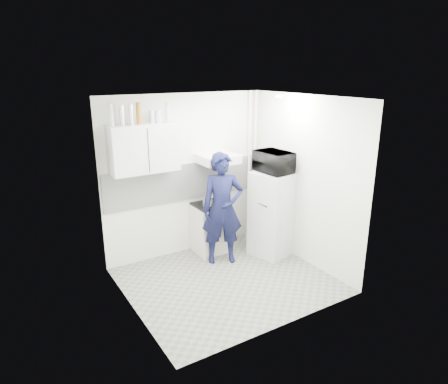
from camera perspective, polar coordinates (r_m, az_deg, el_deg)
floor at (r=5.95m, az=0.45°, el=-12.52°), size 2.80×2.80×0.00m
ceiling at (r=5.18m, az=0.52°, el=13.32°), size 2.80×2.80×0.00m
wall_back at (r=6.47m, az=-5.42°, el=2.37°), size 2.80×0.00×2.80m
wall_left at (r=4.87m, az=-13.64°, el=-3.15°), size 0.00×2.60×2.60m
wall_right at (r=6.25m, az=11.42°, el=1.56°), size 0.00×2.60×2.60m
person at (r=6.17m, az=-0.23°, el=-2.40°), size 0.75×0.63×1.76m
stove at (r=6.67m, az=-2.08°, el=-5.24°), size 0.50×0.50×0.80m
fridge at (r=6.52m, az=6.87°, el=-3.11°), size 0.71×0.71×1.40m
stove_top at (r=6.53m, az=-2.12°, el=-1.85°), size 0.48×0.48×0.03m
saucepan at (r=6.44m, az=-2.36°, el=-1.55°), size 0.16×0.16×0.09m
microwave at (r=6.28m, az=7.15°, el=4.30°), size 0.62×0.44×0.33m
bottle_a at (r=5.70m, az=-15.87°, el=10.57°), size 0.07×0.07×0.31m
bottle_b at (r=5.74m, az=-14.38°, el=10.54°), size 0.07×0.07×0.27m
bottle_c at (r=5.78m, az=-13.14°, el=10.70°), size 0.07×0.07×0.28m
bottle_d at (r=5.82m, az=-12.12°, el=10.93°), size 0.07×0.07×0.30m
canister_a at (r=5.89m, az=-10.30°, el=10.51°), size 0.07×0.07×0.18m
canister_b at (r=5.93m, az=-9.36°, el=10.61°), size 0.10×0.10×0.18m
bottle_e at (r=5.98m, az=-8.05°, el=11.22°), size 0.07×0.07×0.29m
upper_cabinet at (r=5.91m, az=-11.36°, el=6.14°), size 1.00×0.35×0.70m
range_hood at (r=6.40m, az=-0.87°, el=4.77°), size 0.60×0.50×0.14m
backsplash at (r=6.49m, az=-5.33°, el=1.49°), size 2.74×0.03×0.60m
pipe_a at (r=7.06m, az=4.38°, el=3.65°), size 0.05×0.05×2.60m
pipe_b at (r=6.99m, az=3.58°, el=3.54°), size 0.04×0.04×2.60m
ceiling_spot_fixture at (r=5.93m, az=7.89°, el=13.38°), size 0.10×0.10×0.02m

